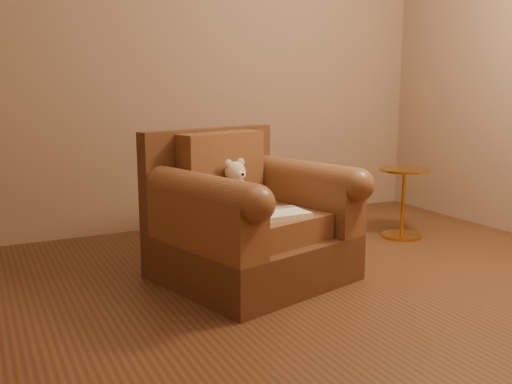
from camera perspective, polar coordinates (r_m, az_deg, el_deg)
name	(u,v)px	position (r m, az deg, el deg)	size (l,w,h in m)	color
floor	(344,312)	(2.88, 8.81, -11.76)	(4.00, 4.00, 0.00)	#51311C
armchair	(248,222)	(3.24, -0.85, -3.02)	(1.13, 1.10, 0.84)	#53311B
teddy_bear	(238,189)	(3.25, -1.85, 0.32)	(0.21, 0.23, 0.28)	beige
guidebook	(273,215)	(3.02, 1.75, -2.29)	(0.37, 0.22, 0.03)	beige
side_table	(403,201)	(4.23, 14.48, -0.83)	(0.36, 0.36, 0.50)	gold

